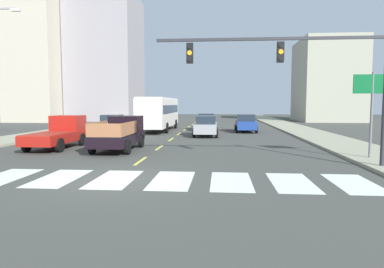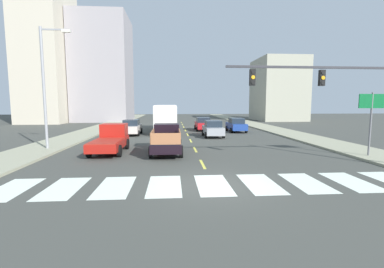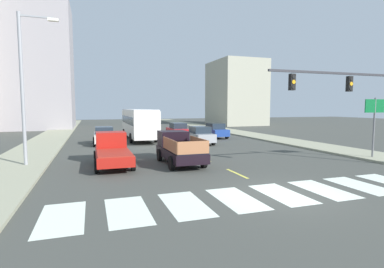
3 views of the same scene
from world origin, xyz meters
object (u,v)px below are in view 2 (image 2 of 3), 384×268
Objects in this scene: pickup_dark at (111,139)px; city_bus at (166,116)px; traffic_signal_gantry at (342,90)px; sedan_far at (236,125)px; sedan_near_right at (213,129)px; pickup_stakebed at (167,139)px; sedan_near_left at (132,127)px; sedan_mid at (203,124)px; streetlight_left at (46,83)px; direction_sign_green at (371,111)px.

pickup_dark is 0.48× the size of city_bus.
traffic_signal_gantry is at bearing -21.31° from pickup_dark.
sedan_near_right is at bearing -129.47° from sedan_far.
pickup_stakebed is 1.18× the size of sedan_near_left.
sedan_near_left is 1.00× the size of sedan_mid.
pickup_dark is at bearing -137.23° from sedan_near_right.
sedan_near_left is at bearing 64.07° from streetlight_left.
sedan_far is 1.05× the size of direction_sign_green.
sedan_far is 0.46× the size of traffic_signal_gantry.
sedan_far is at bearing 35.00° from streetlight_left.
traffic_signal_gantry reaches higher than pickup_stakebed.
streetlight_left is at bearing 167.39° from pickup_stakebed.
sedan_near_right is 1.05× the size of direction_sign_green.
traffic_signal_gantry is 1.06× the size of streetlight_left.
sedan_near_left is at bearing 107.71° from pickup_stakebed.
pickup_dark is 10.68m from sedan_near_left.
city_bus reaches higher than sedan_mid.
direction_sign_green reaches higher than sedan_near_left.
traffic_signal_gantry is at bearing -147.16° from direction_sign_green.
pickup_stakebed is 13.54m from direction_sign_green.
sedan_mid is at bearing 91.56° from sedan_near_right.
pickup_stakebed is at bearing -10.30° from streetlight_left.
sedan_near_right is 1.00× the size of sedan_mid.
pickup_stakebed is 1.18× the size of sedan_near_right.
sedan_near_right is at bearing 109.08° from traffic_signal_gantry.
pickup_dark is at bearing 157.05° from traffic_signal_gantry.
streetlight_left is at bearing -131.92° from sedan_mid.
sedan_mid is at bearing 46.61° from streetlight_left.
sedan_far is (8.66, -0.88, -1.09)m from city_bus.
sedan_near_left is 22.37m from direction_sign_green.
sedan_far is at bearing 13.28° from sedan_near_left.
sedan_mid is 0.46× the size of traffic_signal_gantry.
sedan_far is 1.00× the size of sedan_near_right.
pickup_stakebed is 0.58× the size of streetlight_left.
pickup_dark reaches higher than sedan_mid.
pickup_stakebed is at bearing -104.40° from sedan_mid.
sedan_near_left is at bearing -151.59° from sedan_mid.
pickup_stakebed reaches higher than sedan_near_right.
direction_sign_green is 0.47× the size of streetlight_left.
streetlight_left is (-4.78, 1.00, 4.05)m from pickup_dark.
sedan_near_left is 0.46× the size of traffic_signal_gantry.
city_bus reaches higher than sedan_near_left.
streetlight_left is (-8.51, -12.90, 3.02)m from city_bus.
direction_sign_green is (8.35, -11.79, 2.17)m from sedan_near_right.
sedan_near_left is at bearing 164.14° from sedan_near_right.
sedan_far is at bearing -8.10° from city_bus.
pickup_dark is 17.25m from sedan_mid.
pickup_stakebed is 9.83m from streetlight_left.
sedan_near_left is at bearing 129.76° from traffic_signal_gantry.
city_bus is 1.20× the size of streetlight_left.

